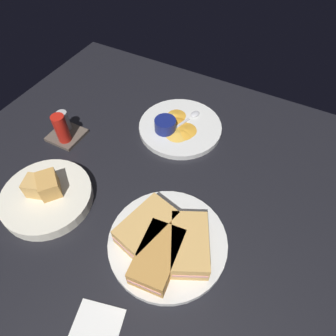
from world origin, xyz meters
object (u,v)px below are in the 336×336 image
Objects in this scene: sandwich_half_extra at (190,245)px; ramekin_light_gravy at (165,125)px; spoon_by_gravy_ramekin at (192,116)px; condiment_caddy at (64,129)px; bread_basket_rear at (47,196)px; plate_sandwich_main at (168,242)px; plate_chips_companion at (180,127)px; sandwich_half_near at (147,227)px; ramekin_dark_sauce at (192,250)px; sandwich_half_far at (158,256)px; spoon_by_dark_ramekin at (170,242)px.

sandwich_half_extra reaches higher than ramekin_light_gravy.
spoon_by_gravy_ramekin is 37.23cm from condiment_caddy.
spoon_by_gravy_ramekin is 0.46× the size of bread_basket_rear.
plate_sandwich_main is 36.43cm from plate_chips_companion.
bread_basket_rear reaches higher than sandwich_half_near.
plate_chips_companion is 5.46cm from ramekin_light_gravy.
ramekin_dark_sauce is at bearing -150.03° from plate_chips_companion.
ramekin_dark_sauce is 0.67× the size of condiment_caddy.
sandwich_half_extra is (0.74, -9.86, 0.00)cm from sandwich_half_near.
ramekin_light_gravy is 28.59cm from condiment_caddy.
plate_sandwich_main is 1.21× the size of bread_basket_rear.
ramekin_dark_sauce reaches higher than plate_chips_companion.
plate_sandwich_main is 34.58cm from ramekin_light_gravy.
sandwich_half_near is 1.53× the size of condiment_caddy.
ramekin_light_gravy is at bearing -22.55° from bread_basket_rear.
sandwich_half_near is at bearing -82.71° from bread_basket_rear.
spoon_by_gravy_ramekin is at bearing 24.39° from sandwich_half_extra.
bread_basket_rear reaches higher than ramekin_light_gravy.
sandwich_half_far is at bearing 139.26° from sandwich_half_extra.
spoon_by_dark_ramekin is 36.90cm from plate_chips_companion.
bread_basket_rear is (-4.06, 35.84, -1.95)cm from sandwich_half_extra.
spoon_by_gravy_ramekin is at bearing 16.33° from sandwich_half_far.
sandwich_half_far is at bearing -159.77° from plate_chips_companion.
ramekin_dark_sauce reaches higher than ramekin_light_gravy.
ramekin_dark_sauce is 0.64× the size of spoon_by_dark_ramekin.
sandwich_half_extra is at bearing -82.07° from spoon_by_dark_ramekin.
bread_basket_rear reaches higher than plate_chips_companion.
ramekin_dark_sauce reaches higher than spoon_by_dark_ramekin.
ramekin_light_gravy is at bearing 36.33° from sandwich_half_extra.
ramekin_dark_sauce is at bearing -90.62° from sandwich_half_near.
sandwich_half_far is at bearing -163.67° from spoon_by_gravy_ramekin.
plate_sandwich_main is at bearing 4.26° from sandwich_half_far.
condiment_caddy is (15.59, 47.10, -0.35)cm from ramekin_dark_sauce.
plate_sandwich_main is at bearing -110.10° from condiment_caddy.
plate_sandwich_main is at bearing 94.26° from sandwich_half_extra.
plate_sandwich_main is at bearing -83.19° from bread_basket_rear.
sandwich_half_far is 41.28cm from plate_chips_companion.
ramekin_light_gravy reaches higher than spoon_by_dark_ramekin.
condiment_caddy is (15.47, 36.33, -0.59)cm from sandwich_half_near.
sandwich_half_near reaches higher than ramekin_light_gravy.
spoon_by_dark_ramekin is at bearing -156.89° from plate_chips_companion.
ramekin_dark_sauce is 0.26× the size of plate_chips_companion.
spoon_by_gravy_ramekin is (38.91, 7.44, -2.04)cm from sandwich_half_near.
condiment_caddy is at bearing 69.88° from spoon_by_dark_ramekin.
plate_sandwich_main is 5.89cm from sandwich_half_far.
ramekin_dark_sauce is (-0.12, -10.77, -0.24)cm from sandwich_half_near.
sandwich_half_near reaches higher than ramekin_dark_sauce.
spoon_by_gravy_ramekin is (8.49, -4.52, -1.56)cm from ramekin_light_gravy.
ramekin_light_gravy is at bearing -58.48° from condiment_caddy.
sandwich_half_near is 1.48× the size of spoon_by_gravy_ramekin.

